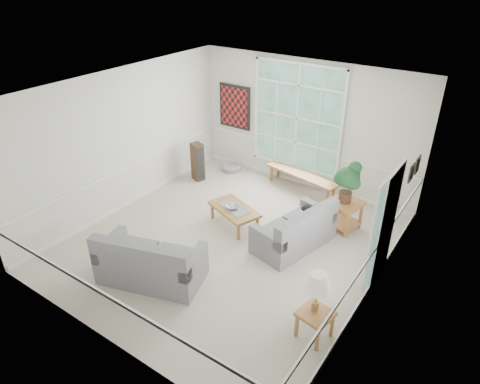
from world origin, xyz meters
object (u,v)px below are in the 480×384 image
loveseat_right (294,226)px  coffee_table (234,217)px  side_table (315,324)px  loveseat_front (151,256)px  end_table (343,215)px

loveseat_right → coffee_table: 1.35m
coffee_table → side_table: (2.67, -1.77, 0.03)m
loveseat_right → side_table: bearing=-40.7°
coffee_table → loveseat_front: bearing=-75.0°
coffee_table → loveseat_right: bearing=23.4°
coffee_table → side_table: size_ratio=2.39×
loveseat_front → end_table: 3.94m
loveseat_front → coffee_table: loveseat_front is taller
end_table → side_table: bearing=-75.1°
loveseat_front → coffee_table: (0.20, 2.16, -0.26)m
loveseat_right → side_table: 2.29m
loveseat_right → coffee_table: loveseat_right is taller
end_table → side_table: end_table is taller
end_table → side_table: size_ratio=1.34×
loveseat_right → end_table: bearing=76.7°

